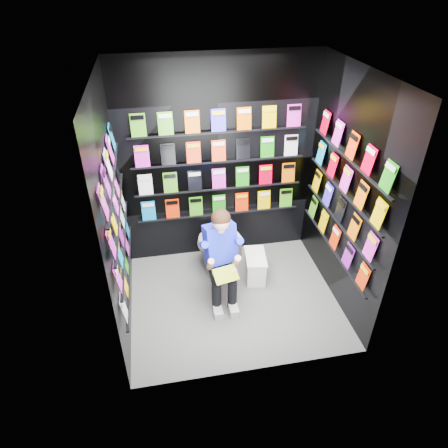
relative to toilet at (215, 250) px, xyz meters
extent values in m
plane|color=slate|center=(0.14, -0.52, -0.37)|extent=(2.40, 2.40, 0.00)
plane|color=white|center=(0.14, -0.52, 2.23)|extent=(2.40, 2.40, 0.00)
cube|color=black|center=(0.14, 0.48, 0.93)|extent=(2.40, 0.04, 2.60)
cube|color=black|center=(0.14, -1.52, 0.93)|extent=(2.40, 0.04, 2.60)
cube|color=black|center=(-1.06, -0.52, 0.93)|extent=(0.04, 2.00, 2.60)
cube|color=black|center=(1.34, -0.52, 0.93)|extent=(0.04, 2.00, 2.60)
imported|color=silver|center=(0.00, 0.00, 0.00)|extent=(0.57, 0.82, 0.73)
cube|color=white|center=(0.48, -0.18, -0.21)|extent=(0.28, 0.44, 0.31)
cube|color=white|center=(0.48, -0.18, -0.04)|extent=(0.30, 0.46, 0.03)
cube|color=green|center=(0.00, -0.73, 0.21)|extent=(0.29, 0.21, 0.11)
camera|label=1|loc=(-0.61, -3.92, 3.02)|focal=32.00mm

